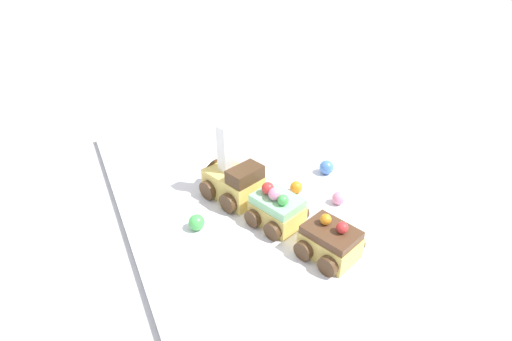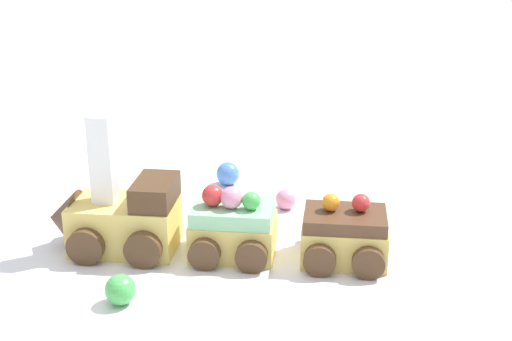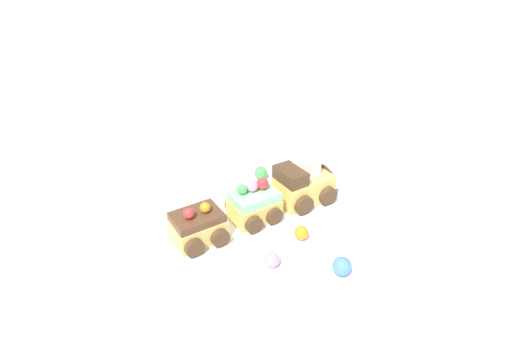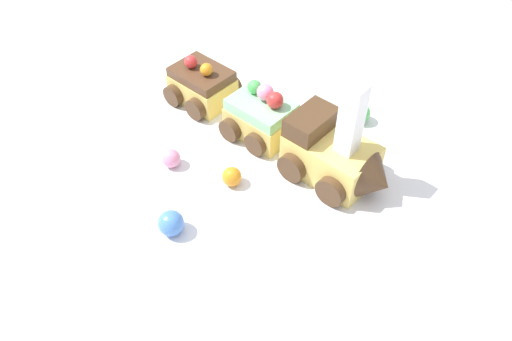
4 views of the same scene
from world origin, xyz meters
name	(u,v)px [view 3 (image 3 of 4)]	position (x,y,z in m)	size (l,w,h in m)	color
ground_plane	(274,229)	(0.00, 0.00, 0.00)	(10.00, 10.00, 0.00)	#B2B2B7
display_board	(274,226)	(0.00, 0.00, 0.01)	(0.76, 0.45, 0.01)	white
cake_train_locomotive	(308,183)	(0.07, 0.05, 0.04)	(0.12, 0.10, 0.12)	#EACC66
cake_car_mint	(254,205)	(-0.03, 0.02, 0.04)	(0.08, 0.09, 0.06)	#EACC66
cake_car_chocolate	(198,227)	(-0.11, -0.01, 0.03)	(0.08, 0.09, 0.06)	#EACC66
gumball_pink	(272,260)	(-0.03, -0.09, 0.02)	(0.02, 0.02, 0.02)	pink
gumball_green	(261,173)	(0.01, 0.13, 0.02)	(0.02, 0.02, 0.02)	#4CBC56
gumball_orange	(301,233)	(0.03, -0.04, 0.02)	(0.02, 0.02, 0.02)	orange
gumball_blue	(342,266)	(0.05, -0.12, 0.02)	(0.02, 0.02, 0.02)	#4C84E0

